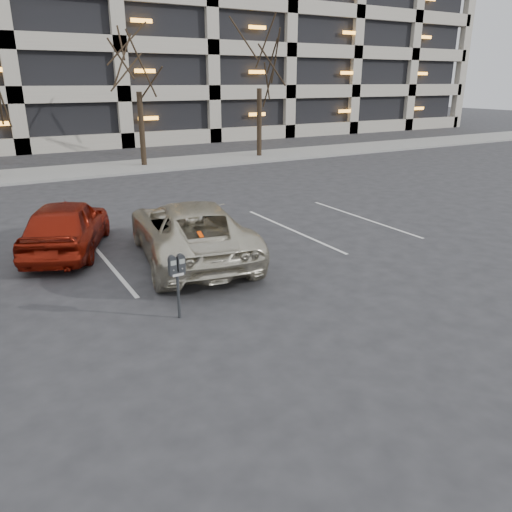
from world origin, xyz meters
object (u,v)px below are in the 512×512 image
Objects in this scene: tree_d at (259,43)px; tree_c at (135,42)px; car_red at (66,226)px; suv_silver at (190,230)px; parking_meter at (177,271)px.

tree_c is at bearing 180.00° from tree_d.
car_red is at bearing -136.40° from tree_d.
suv_silver is 1.36× the size of car_red.
tree_d reaches higher than suv_silver.
car_red is (-2.61, 2.10, -0.03)m from suv_silver.
parking_meter is 0.22× the size of suv_silver.
tree_d is 6.91× the size of parking_meter.
tree_c is 15.86m from suv_silver.
parking_meter is (-11.97, -17.58, -5.28)m from tree_d.
suv_silver reaches higher than car_red.
tree_c is at bearing -93.30° from car_red.
car_red is at bearing -115.97° from tree_c.
car_red is at bearing -28.76° from suv_silver.
parking_meter is at bearing -124.26° from tree_d.
tree_d is 1.51× the size of suv_silver.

